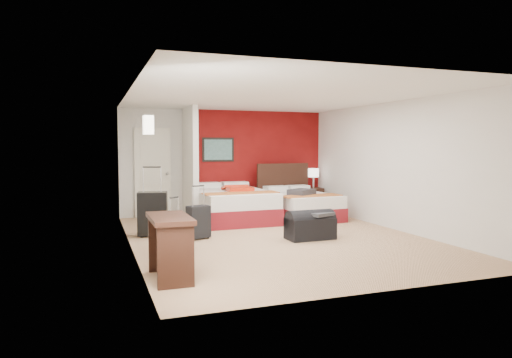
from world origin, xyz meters
name	(u,v)px	position (x,y,z in m)	size (l,w,h in m)	color
ground	(276,238)	(0.00, 0.00, 0.00)	(6.50, 6.50, 0.00)	tan
room_walls	(182,165)	(-1.40, 1.42, 1.26)	(5.02, 6.52, 2.50)	silver
red_accent_panel	(255,162)	(0.75, 3.23, 1.25)	(3.50, 0.04, 2.50)	maroon
partition_wall	(190,163)	(-1.00, 2.61, 1.25)	(0.12, 1.20, 2.50)	silver
entry_door	(153,173)	(-1.75, 3.20, 1.02)	(0.82, 0.06, 2.05)	silver
bed_left	(232,205)	(-0.19, 2.12, 0.33)	(1.54, 2.20, 0.66)	silver
bed_right	(300,206)	(1.35, 1.88, 0.28)	(1.31, 1.88, 0.56)	silver
red_suitcase_open	(237,189)	(-0.09, 2.02, 0.71)	(0.54, 0.75, 0.09)	red
jacket_bundle	(302,192)	(1.25, 1.58, 0.63)	(0.53, 0.42, 0.13)	#353439
nightstand	(313,199)	(2.19, 2.87, 0.29)	(0.42, 0.42, 0.58)	black
table_lamp	(313,178)	(2.19, 2.87, 0.83)	(0.27, 0.27, 0.49)	beige
suitcase_black	(153,215)	(-2.05, 0.88, 0.39)	(0.52, 0.32, 0.78)	black
suitcase_charcoal	(198,223)	(-1.33, 0.35, 0.28)	(0.38, 0.23, 0.56)	black
suitcase_navy	(175,235)	(-1.86, -0.29, 0.22)	(0.32, 0.19, 0.44)	black
duffel_bag	(310,227)	(0.52, -0.32, 0.21)	(0.83, 0.44, 0.42)	black
jacket_draped	(319,214)	(0.67, -0.37, 0.45)	(0.43, 0.37, 0.06)	#36373B
desk	(170,248)	(-2.20, -1.95, 0.39)	(0.47, 0.94, 0.78)	black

